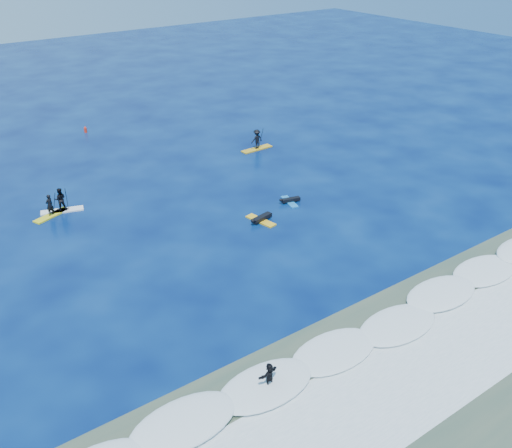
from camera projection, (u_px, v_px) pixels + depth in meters
ground at (263, 250)px, 35.69m from camera, size 160.00×160.00×0.00m
shallow_water at (447, 378)px, 25.66m from camera, size 90.00×13.00×0.01m
breaking_wave at (381, 332)px, 28.52m from camera, size 40.00×6.00×0.30m
whitewater at (429, 366)px, 26.38m from camera, size 34.00×5.00×0.02m
sup_paddler_left at (50, 208)px, 39.49m from camera, size 2.73×1.62×1.88m
sup_paddler_center at (61, 201)px, 40.06m from camera, size 3.00×1.59×2.05m
sup_paddler_right at (257, 141)px, 50.96m from camera, size 3.08×0.88×2.14m
prone_paddler_near at (261, 219)px, 39.00m from camera, size 1.87×2.42×0.49m
prone_paddler_far at (290, 201)px, 41.62m from camera, size 1.61×2.10×0.43m
wave_surfer at (269, 376)px, 24.72m from camera, size 1.82×0.77×1.28m
marker_buoy at (85, 130)px, 55.27m from camera, size 0.29×0.29×0.69m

